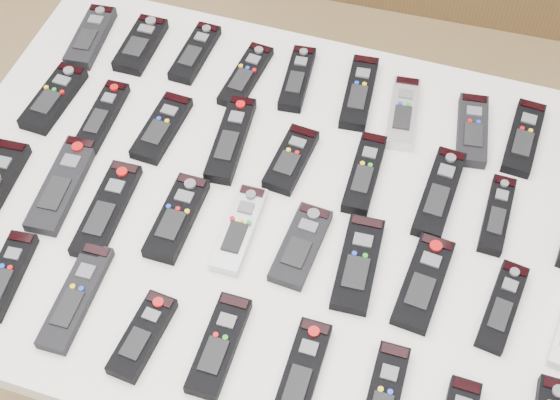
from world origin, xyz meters
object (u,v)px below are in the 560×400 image
(remote_2, at_px, (195,53))
(remote_13, at_px, (231,139))
(remote_1, at_px, (141,45))
(remote_3, at_px, (246,76))
(remote_8, at_px, (524,138))
(remote_14, at_px, (291,159))
(table, at_px, (280,225))
(remote_17, at_px, (497,215))
(remote_5, at_px, (359,92))
(remote_7, at_px, (472,130))
(remote_25, at_px, (358,264))
(remote_4, at_px, (297,79))
(remote_16, at_px, (439,193))
(remote_24, at_px, (301,245))
(remote_22, at_px, (177,218))
(remote_23, at_px, (239,229))
(remote_35, at_px, (383,400))
(remote_26, at_px, (423,282))
(remote_34, at_px, (302,373))
(remote_11, at_px, (102,116))
(remote_27, at_px, (502,306))
(remote_31, at_px, (76,297))
(remote_21, at_px, (107,209))
(remote_20, at_px, (62,184))
(remote_6, at_px, (403,113))
(remote_30, at_px, (6,275))
(remote_0, at_px, (91,37))
(remote_32, at_px, (143,336))
(remote_15, at_px, (365,173))
(remote_33, at_px, (219,345))
(remote_12, at_px, (162,128))
(remote_10, at_px, (54,98))

(remote_2, relative_size, remote_13, 0.82)
(remote_1, height_order, remote_3, remote_1)
(remote_8, xyz_separation_m, remote_14, (-0.40, -0.18, 0.00))
(table, relative_size, remote_17, 7.76)
(remote_17, bearing_deg, remote_5, 146.30)
(remote_7, xyz_separation_m, remote_25, (-0.13, -0.35, -0.00))
(remote_4, relative_size, remote_7, 1.00)
(remote_16, relative_size, remote_24, 1.20)
(remote_22, bearing_deg, remote_4, 75.34)
(remote_23, xyz_separation_m, remote_35, (0.31, -0.22, 0.00))
(remote_3, height_order, remote_26, remote_26)
(remote_1, height_order, remote_34, remote_1)
(remote_1, xyz_separation_m, remote_23, (0.35, -0.37, -0.00))
(remote_11, bearing_deg, remote_17, -2.30)
(remote_27, bearing_deg, remote_31, -156.24)
(remote_7, height_order, remote_21, remote_7)
(remote_17, height_order, remote_35, remote_35)
(remote_7, height_order, remote_20, remote_7)
(remote_8, relative_size, remote_25, 0.98)
(remote_6, bearing_deg, remote_5, 157.27)
(remote_30, bearing_deg, remote_0, 95.96)
(remote_20, height_order, remote_32, remote_32)
(remote_2, relative_size, remote_17, 1.02)
(remote_1, distance_m, remote_22, 0.45)
(remote_27, bearing_deg, remote_1, 162.00)
(remote_4, relative_size, remote_15, 0.95)
(remote_32, bearing_deg, remote_22, 103.36)
(remote_22, height_order, remote_30, remote_22)
(table, bearing_deg, remote_33, -91.37)
(remote_30, distance_m, remote_32, 0.26)
(remote_2, bearing_deg, remote_30, -98.18)
(remote_25, height_order, remote_30, same)
(remote_7, relative_size, remote_26, 0.93)
(remote_5, height_order, remote_11, remote_5)
(remote_2, relative_size, remote_5, 0.89)
(remote_20, distance_m, remote_26, 0.66)
(remote_4, relative_size, remote_12, 1.02)
(remote_4, xyz_separation_m, remote_10, (-0.44, -0.20, 0.00))
(remote_1, relative_size, remote_34, 0.88)
(remote_14, relative_size, remote_21, 0.74)
(remote_5, height_order, remote_27, remote_5)
(table, bearing_deg, remote_17, 14.00)
(remote_6, xyz_separation_m, remote_24, (-0.10, -0.35, -0.00))
(remote_25, bearing_deg, remote_15, 97.20)
(remote_1, distance_m, remote_15, 0.55)
(remote_23, relative_size, remote_33, 1.03)
(remote_15, distance_m, remote_24, 0.19)
(remote_0, xyz_separation_m, remote_5, (0.57, 0.02, -0.00))
(remote_24, bearing_deg, remote_12, 155.89)
(remote_33, bearing_deg, remote_23, 100.82)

